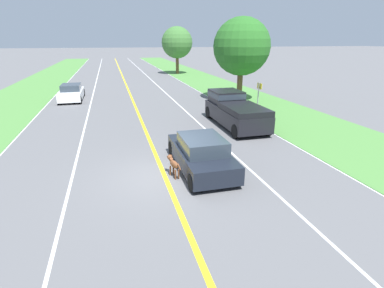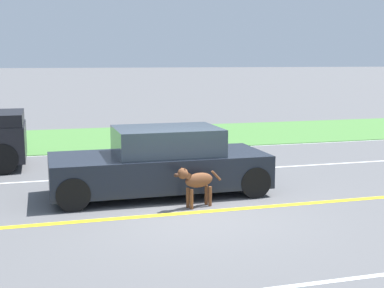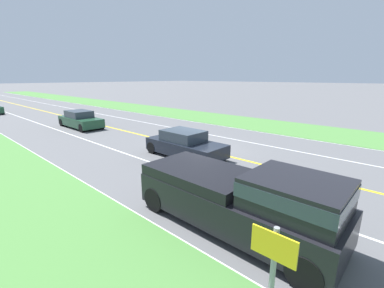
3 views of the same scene
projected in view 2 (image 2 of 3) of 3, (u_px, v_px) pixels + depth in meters
The scene contains 7 objects.
ground_plane at pixel (192, 213), 9.95m from camera, with size 400.00×400.00×0.00m, color #5B5B5E.
centre_divider_line at pixel (192, 213), 9.95m from camera, with size 0.18×160.00×0.01m, color yellow.
lane_edge_line_right at pixel (130, 152), 16.60m from camera, with size 0.14×160.00×0.01m, color white.
lane_dash_same_dir at pixel (154, 174), 13.27m from camera, with size 0.10×160.00×0.01m, color white.
grass_verge_right at pixel (117, 138), 19.45m from camera, with size 6.00×160.00×0.03m, color #4C843D.
ego_car at pixel (161, 163), 11.28m from camera, with size 1.91×4.51×1.42m.
dog at pixel (196, 181), 10.23m from camera, with size 0.40×1.04×0.82m.
Camera 2 is at (-9.26, 2.64, 2.81)m, focal length 50.00 mm.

